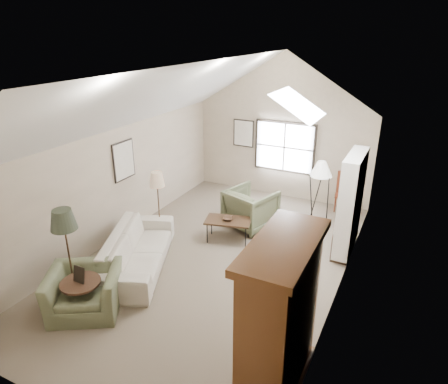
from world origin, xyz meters
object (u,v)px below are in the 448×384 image
at_px(armoire, 279,318).
at_px(sofa, 138,250).
at_px(armchair_far, 251,208).
at_px(armchair_near, 85,291).
at_px(side_chair, 343,192).
at_px(side_table, 83,298).
at_px(coffee_table, 228,230).

height_order(armoire, sofa, armoire).
bearing_deg(armoire, armchair_far, 117.21).
relative_size(armchair_near, armchair_far, 1.11).
distance_m(armchair_near, armchair_far, 4.35).
relative_size(armoire, armchair_near, 1.88).
xyz_separation_m(sofa, side_chair, (3.15, 4.59, 0.14)).
xyz_separation_m(armchair_far, side_chair, (1.82, 1.93, 0.04)).
xyz_separation_m(armchair_near, side_table, (0.06, -0.11, -0.05)).
xyz_separation_m(sofa, armchair_near, (0.04, -1.49, -0.00)).
height_order(armchair_near, side_table, armchair_near).
bearing_deg(side_chair, armchair_near, -124.82).
bearing_deg(side_chair, side_table, -124.00).
xyz_separation_m(sofa, side_table, (0.10, -1.60, -0.05)).
height_order(armchair_far, side_table, armchair_far).
relative_size(sofa, coffee_table, 2.59).
xyz_separation_m(armchair_near, armchair_far, (1.29, 4.15, 0.10)).
xyz_separation_m(armchair_far, side_table, (-1.23, -4.26, -0.15)).
height_order(armoire, armchair_far, armoire).
xyz_separation_m(armchair_near, coffee_table, (1.11, 3.27, -0.12)).
relative_size(sofa, side_table, 3.99).
distance_m(armchair_far, coffee_table, 0.93).
height_order(armchair_near, coffee_table, armchair_near).
bearing_deg(armoire, sofa, 156.56).
xyz_separation_m(armoire, side_chair, (-0.32, 6.10, -0.58)).
bearing_deg(armchair_far, sofa, 81.89).
xyz_separation_m(armoire, side_table, (-3.37, -0.09, -0.77)).
xyz_separation_m(armoire, armchair_far, (-2.14, 4.17, -0.62)).
xyz_separation_m(armoire, sofa, (-3.47, 1.51, -0.72)).
relative_size(armchair_far, side_chair, 1.02).
bearing_deg(sofa, side_chair, -58.08).
bearing_deg(coffee_table, side_table, -107.32).
bearing_deg(armchair_far, coffee_table, 97.15).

